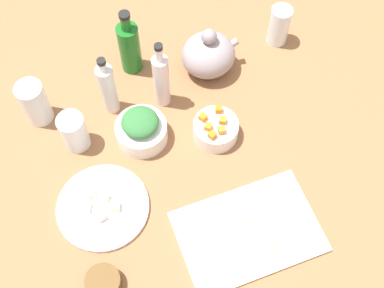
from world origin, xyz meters
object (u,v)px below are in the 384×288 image
Objects in this scene: bowl_greens at (142,132)px; bowl_small_side at (103,282)px; cutting_board at (248,232)px; bottle_0 at (161,80)px; drinking_glass_1 at (279,26)px; bowl_carrots at (216,130)px; plate_tofu at (103,207)px; teapot at (208,54)px; drinking_glass_2 at (35,103)px; bottle_1 at (108,88)px; bottle_2 at (129,47)px; drinking_glass_0 at (74,132)px.

bowl_small_side is (-20.61, -35.00, -1.00)cm from bowl_greens.
bottle_0 is (-6.97, 44.68, 9.33)cm from cutting_board.
bowl_small_side is at bearing -142.43° from drinking_glass_1.
bowl_greens is 1.13× the size of bowl_carrots.
bowl_carrots is (34.69, 10.09, 2.07)cm from plate_tofu.
teapot is at bearing 20.96° from bottle_0.
bowl_small_side is 51.83cm from drinking_glass_2.
bowl_carrots is at bearing 36.06° from bowl_small_side.
bottle_1 is 0.96× the size of bottle_2.
drinking_glass_0 is 0.85× the size of drinking_glass_2.
bottle_1 reaches higher than plate_tofu.
bowl_carrots is 30.96cm from bottle_1.
drinking_glass_2 is at bearing -178.43° from drinking_glass_1.
bowl_small_side is at bearing -113.15° from bottle_2.
drinking_glass_1 is (23.49, 2.65, 0.10)cm from teapot.
cutting_board is 46.18cm from bottle_0.
bowl_greens is (-16.22, 35.06, 2.47)cm from cutting_board.
bowl_greens is 25.32cm from bottle_2.
plate_tofu is (-31.91, 18.80, 0.10)cm from cutting_board.
cutting_board is at bearing -51.62° from drinking_glass_2.
bottle_0 reaches higher than plate_tofu.
bottle_2 is at bearing 79.03° from bowl_greens.
bottle_2 is 29.35cm from drinking_glass_0.
bowl_greens is 14.67cm from bottle_1.
plate_tofu is at bearing -110.55° from bottle_1.
bowl_carrots reaches higher than bowl_small_side.
bowl_carrots is 0.90× the size of drinking_glass_2.
bottle_2 reaches higher than bowl_greens.
plate_tofu is 19.44cm from bowl_small_side.
plate_tofu is 2.04× the size of drinking_glass_0.
teapot reaches higher than drinking_glass_1.
teapot is 43.80cm from drinking_glass_0.
bottle_2 reaches higher than drinking_glass_0.
drinking_glass_2 is (-43.57, 22.61, 4.12)cm from bowl_carrots.
cutting_board is 66.00cm from drinking_glass_2.
bottle_0 is 2.07× the size of drinking_glass_0.
bowl_small_side is 0.61× the size of drinking_glass_2.
drinking_glass_1 reaches higher than bowl_greens.
cutting_board is at bearing -81.13° from bottle_0.
bottle_0 reaches higher than bowl_carrots.
bottle_1 is at bearing -129.29° from bottle_2.
cutting_board is 1.44× the size of bottle_0.
drinking_glass_0 is (-26.19, -5.06, -4.07)cm from bottle_0.
bottle_0 is at bearing -11.41° from drinking_glass_2.
drinking_glass_0 is at bearing 93.45° from plate_tofu.
drinking_glass_0 is (-16.95, 4.57, 2.80)cm from bowl_greens.
drinking_glass_2 is (-24.57, 16.45, 3.82)cm from bowl_greens.
drinking_glass_2 is (-8.88, 32.70, 6.19)cm from plate_tofu.
bottle_2 is at bearing 50.71° from bottle_1.
bowl_greens is 0.58× the size of bottle_0.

